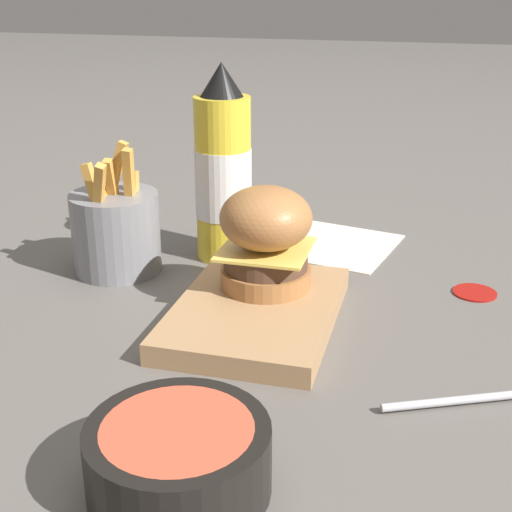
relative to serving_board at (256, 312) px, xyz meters
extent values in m
plane|color=#5B5651|center=(0.04, 0.01, -0.01)|extent=(6.00, 6.00, 0.00)
cube|color=#A37A51|center=(0.00, 0.00, 0.00)|extent=(0.22, 0.16, 0.02)
cylinder|color=#9E6638|center=(0.04, 0.00, 0.02)|extent=(0.09, 0.09, 0.02)
cylinder|color=#4C3323|center=(0.04, 0.00, 0.04)|extent=(0.09, 0.09, 0.02)
cube|color=#EAC656|center=(0.04, 0.00, 0.05)|extent=(0.09, 0.09, 0.00)
ellipsoid|color=#9E6638|center=(0.04, 0.00, 0.09)|extent=(0.09, 0.09, 0.06)
cylinder|color=yellow|center=(0.16, 0.08, 0.09)|extent=(0.07, 0.07, 0.20)
cylinder|color=silver|center=(0.16, 0.08, 0.08)|extent=(0.07, 0.07, 0.08)
cone|color=black|center=(0.16, 0.08, 0.20)|extent=(0.05, 0.05, 0.04)
cylinder|color=slate|center=(0.09, 0.19, 0.04)|extent=(0.10, 0.10, 0.09)
cube|color=gold|center=(0.09, 0.19, 0.10)|extent=(0.01, 0.04, 0.10)
cube|color=gold|center=(0.06, 0.19, 0.09)|extent=(0.04, 0.03, 0.08)
cube|color=gold|center=(0.09, 0.19, 0.09)|extent=(0.03, 0.01, 0.08)
cube|color=gold|center=(0.08, 0.20, 0.08)|extent=(0.03, 0.03, 0.07)
cube|color=gold|center=(0.09, 0.17, 0.09)|extent=(0.03, 0.02, 0.09)
cube|color=gold|center=(0.10, 0.17, 0.08)|extent=(0.02, 0.01, 0.06)
cube|color=gold|center=(0.06, 0.20, 0.08)|extent=(0.01, 0.03, 0.08)
cylinder|color=black|center=(-0.25, -0.01, 0.01)|extent=(0.13, 0.13, 0.05)
cylinder|color=#CC4C33|center=(-0.25, -0.01, 0.04)|extent=(0.10, 0.10, 0.01)
cylinder|color=#B2B2B7|center=(-0.10, -0.21, -0.01)|extent=(0.07, 0.14, 0.01)
cylinder|color=#9E140F|center=(0.13, -0.21, -0.01)|extent=(0.05, 0.05, 0.00)
cube|color=beige|center=(0.23, -0.04, -0.01)|extent=(0.17, 0.17, 0.00)
camera|label=1|loc=(-0.62, -0.17, 0.32)|focal=50.00mm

